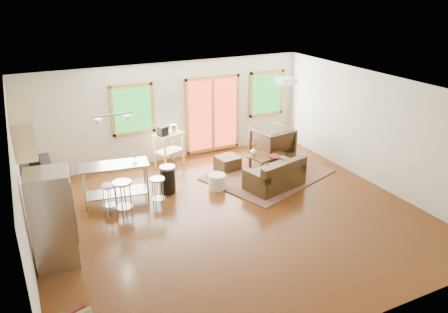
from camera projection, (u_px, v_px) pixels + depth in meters
name	position (u px, v px, depth m)	size (l,w,h in m)	color
floor	(230.00, 216.00, 8.97)	(7.50, 7.00, 0.02)	#3B1C09
ceiling	(231.00, 91.00, 7.99)	(7.50, 7.00, 0.02)	silver
back_wall	(170.00, 112.00, 11.41)	(7.50, 0.02, 2.60)	beige
left_wall	(21.00, 195.00, 6.95)	(0.02, 7.00, 2.60)	beige
right_wall	(377.00, 130.00, 10.01)	(0.02, 7.00, 2.60)	beige
front_wall	(355.00, 249.00, 5.55)	(7.50, 0.02, 2.60)	beige
window_left	(133.00, 110.00, 10.89)	(1.10, 0.05, 1.30)	#18561B
french_doors	(213.00, 114.00, 11.93)	(1.60, 0.05, 2.10)	#B12F1A
window_right	(267.00, 93.00, 12.47)	(1.10, 0.05, 1.30)	#18561B
rug	(268.00, 175.00, 10.83)	(2.79, 2.15, 0.03)	#4D5D39
loveseat	(276.00, 177.00, 10.07)	(1.49, 1.06, 0.72)	black
coffee_table	(266.00, 156.00, 11.15)	(1.05, 0.81, 0.37)	#3B2611
armchair	(272.00, 142.00, 11.71)	(0.93, 0.87, 0.95)	black
ottoman	(227.00, 163.00, 11.10)	(0.53, 0.53, 0.35)	black
pouf	(217.00, 182.00, 10.07)	(0.40, 0.40, 0.35)	silver
vase	(254.00, 150.00, 11.02)	(0.20, 0.20, 0.31)	silver
book	(271.00, 152.00, 10.81)	(0.21, 0.03, 0.29)	maroon
cabinets	(35.00, 174.00, 8.62)	(0.64, 2.24, 2.30)	#D1B874
refrigerator	(54.00, 219.00, 7.15)	(0.75, 0.72, 1.69)	#B7BABC
island	(115.00, 177.00, 9.27)	(1.49, 0.77, 0.90)	#B7BABC
cup	(134.00, 155.00, 9.36)	(0.11, 0.09, 0.11)	silver
bar_stool_a	(109.00, 192.00, 8.88)	(0.40, 0.40, 0.64)	#B7BABC
bar_stool_b	(123.00, 191.00, 8.67)	(0.48, 0.48, 0.80)	#B7BABC
bar_stool_c	(158.00, 186.00, 9.13)	(0.32, 0.32, 0.66)	#B7BABC
trash_can	(168.00, 179.00, 9.83)	(0.40, 0.40, 0.65)	black
kitchen_cart	(168.00, 138.00, 11.09)	(0.86, 0.73, 1.12)	#D1B874
ceiling_flush	(286.00, 81.00, 9.18)	(0.35, 0.35, 0.12)	white
pendant_light	(113.00, 120.00, 8.74)	(0.80, 0.18, 0.79)	gray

